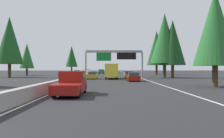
% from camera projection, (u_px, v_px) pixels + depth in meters
% --- Properties ---
extents(ground_plane, '(320.00, 320.00, 0.00)m').
position_uv_depth(ground_plane, '(92.00, 76.00, 65.71)').
color(ground_plane, '#262628').
extents(median_barrier, '(180.00, 0.56, 0.90)m').
position_uv_depth(median_barrier, '(96.00, 73.00, 85.71)').
color(median_barrier, '#9E9B93').
rests_on(median_barrier, ground).
extents(shoulder_stripe_right, '(160.00, 0.16, 0.01)m').
position_uv_depth(shoulder_stripe_right, '(130.00, 75.00, 75.77)').
color(shoulder_stripe_right, silver).
rests_on(shoulder_stripe_right, ground).
extents(shoulder_stripe_median, '(160.00, 0.16, 0.01)m').
position_uv_depth(shoulder_stripe_median, '(96.00, 75.00, 75.71)').
color(shoulder_stripe_median, silver).
rests_on(shoulder_stripe_median, ground).
extents(sign_gantry_overhead, '(0.50, 12.68, 6.01)m').
position_uv_depth(sign_gantry_overhead, '(115.00, 56.00, 50.90)').
color(sign_gantry_overhead, gray).
rests_on(sign_gantry_overhead, ground).
extents(pickup_near_center, '(5.60, 2.00, 1.86)m').
position_uv_depth(pickup_near_center, '(71.00, 83.00, 18.64)').
color(pickup_near_center, maroon).
rests_on(pickup_near_center, ground).
extents(sedan_far_left, '(4.40, 1.80, 1.47)m').
position_uv_depth(sedan_far_left, '(129.00, 75.00, 50.65)').
color(sedan_far_left, '#AD931E').
rests_on(sedan_far_left, ground).
extents(box_truck_mid_center, '(8.50, 2.40, 2.95)m').
position_uv_depth(box_truck_mid_center, '(111.00, 71.00, 46.46)').
color(box_truck_mid_center, gold).
rests_on(box_truck_mid_center, ground).
extents(bus_distant_a, '(11.50, 2.55, 3.10)m').
position_uv_depth(bus_distant_a, '(111.00, 69.00, 120.60)').
color(bus_distant_a, '#1E4793').
rests_on(bus_distant_a, ground).
extents(sedan_far_center, '(4.40, 1.80, 1.47)m').
position_uv_depth(sedan_far_center, '(93.00, 75.00, 45.75)').
color(sedan_far_center, '#AD931E').
rests_on(sedan_far_center, ground).
extents(sedan_far_right, '(4.40, 1.80, 1.47)m').
position_uv_depth(sedan_far_right, '(133.00, 77.00, 37.86)').
color(sedan_far_right, maroon).
rests_on(sedan_far_right, ground).
extents(minivan_mid_left, '(5.00, 1.95, 1.69)m').
position_uv_depth(minivan_mid_left, '(101.00, 71.00, 89.76)').
color(minivan_mid_left, '#2D6B38').
rests_on(minivan_mid_left, ground).
extents(oncoming_near, '(5.60, 2.00, 1.86)m').
position_uv_depth(oncoming_near, '(87.00, 72.00, 75.77)').
color(oncoming_near, silver).
rests_on(oncoming_near, ground).
extents(oncoming_far, '(4.40, 1.80, 1.47)m').
position_uv_depth(oncoming_far, '(77.00, 72.00, 79.93)').
color(oncoming_far, white).
rests_on(oncoming_far, ground).
extents(conifer_right_foreground, '(4.80, 4.80, 10.90)m').
position_uv_depth(conifer_right_foreground, '(215.00, 28.00, 26.09)').
color(conifer_right_foreground, '#4C3823').
rests_on(conifer_right_foreground, ground).
extents(conifer_right_near, '(5.64, 5.64, 12.81)m').
position_uv_depth(conifer_right_near, '(173.00, 43.00, 51.62)').
color(conifer_right_near, '#4C3823').
rests_on(conifer_right_near, ground).
extents(conifer_right_mid, '(6.39, 6.39, 14.52)m').
position_uv_depth(conifer_right_mid, '(165.00, 38.00, 52.56)').
color(conifer_right_mid, '#4C3823').
rests_on(conifer_right_mid, ground).
extents(conifer_right_far, '(6.30, 6.30, 14.33)m').
position_uv_depth(conifer_right_far, '(157.00, 48.00, 76.00)').
color(conifer_right_far, '#4C3823').
rests_on(conifer_right_far, ground).
extents(conifer_left_near, '(6.22, 6.22, 14.14)m').
position_uv_depth(conifer_left_near, '(9.00, 40.00, 54.32)').
color(conifer_left_near, '#4C3823').
rests_on(conifer_left_near, ground).
extents(conifer_left_mid, '(4.11, 4.11, 9.35)m').
position_uv_depth(conifer_left_mid, '(27.00, 56.00, 67.70)').
color(conifer_left_mid, '#4C3823').
rests_on(conifer_left_mid, ground).
extents(conifer_left_far, '(5.61, 5.61, 12.74)m').
position_uv_depth(conifer_left_far, '(72.00, 56.00, 110.65)').
color(conifer_left_far, '#4C3823').
rests_on(conifer_left_far, ground).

